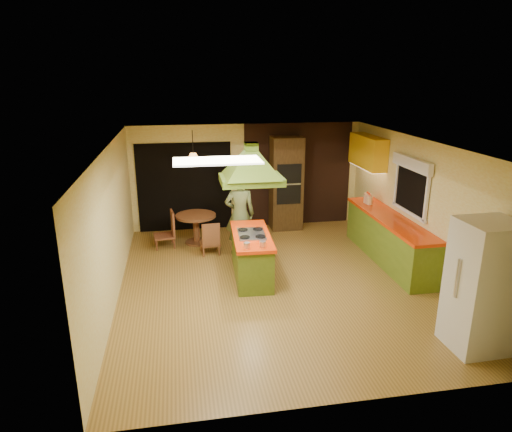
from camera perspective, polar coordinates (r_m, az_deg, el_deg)
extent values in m
plane|color=olive|center=(8.39, 2.39, -8.23)|extent=(6.50, 6.50, 0.00)
plane|color=beige|center=(11.01, -1.10, 4.97)|extent=(5.50, 0.00, 5.50)
plane|color=beige|center=(5.04, 10.52, -11.13)|extent=(5.50, 0.00, 5.50)
plane|color=beige|center=(7.83, -17.56, -1.10)|extent=(0.00, 6.50, 6.50)
plane|color=beige|center=(8.91, 20.07, 0.85)|extent=(0.00, 6.50, 6.50)
plane|color=silver|center=(7.64, 2.63, 8.91)|extent=(6.50, 6.50, 0.00)
cube|color=#381E14|center=(11.25, 5.25, 5.17)|extent=(2.64, 0.03, 2.50)
cube|color=black|center=(10.92, -8.89, 3.58)|extent=(2.20, 0.03, 2.10)
cube|color=olive|center=(9.52, 16.24, -2.93)|extent=(0.58, 3.00, 0.86)
cube|color=#E53807|center=(9.37, 16.47, -0.29)|extent=(0.62, 3.05, 0.06)
cube|color=yellow|center=(10.59, 13.79, 7.83)|extent=(0.34, 1.40, 0.70)
cube|color=black|center=(9.15, 18.89, 3.36)|extent=(0.03, 1.16, 0.96)
cube|color=white|center=(9.03, 18.90, 6.24)|extent=(0.10, 1.35, 0.22)
cube|color=white|center=(6.30, -4.87, 6.89)|extent=(1.20, 0.60, 0.03)
cube|color=#576D1B|center=(8.43, -0.56, -5.18)|extent=(0.70, 1.62, 0.78)
cube|color=#EC3807|center=(8.28, -0.56, -2.50)|extent=(0.76, 1.70, 0.06)
cube|color=silver|center=(8.26, -0.56, -2.25)|extent=(0.52, 0.73, 0.02)
cube|color=#57771D|center=(7.98, -0.59, 4.55)|extent=(1.08, 0.78, 0.13)
pyramid|color=#57771D|center=(7.88, -0.60, 8.16)|extent=(1.08, 0.78, 0.45)
cube|color=#57771D|center=(7.87, -0.60, 8.68)|extent=(0.22, 0.22, 0.14)
imported|color=#525F32|center=(9.36, -2.04, 0.19)|extent=(0.64, 0.43, 1.71)
cube|color=silver|center=(6.86, 26.48, -7.88)|extent=(0.77, 0.73, 1.83)
cube|color=#4B3418|center=(10.93, 3.77, 4.08)|extent=(0.73, 0.58, 2.22)
cube|color=black|center=(10.58, 4.18, 5.29)|extent=(0.57, 0.02, 0.45)
cube|color=black|center=(10.69, 4.12, 2.67)|extent=(0.57, 0.02, 0.45)
cylinder|color=brown|center=(10.07, -7.54, 0.04)|extent=(0.88, 0.88, 0.05)
cylinder|color=brown|center=(10.17, -7.47, -1.62)|extent=(0.14, 0.14, 0.62)
cylinder|color=brown|center=(10.27, -7.41, -3.24)|extent=(0.49, 0.49, 0.05)
cone|color=#FF9E3F|center=(9.77, -7.84, 7.09)|extent=(0.47, 0.47, 0.24)
cylinder|color=beige|center=(10.16, 13.91, 2.06)|extent=(0.18, 0.18, 0.21)
cylinder|color=beige|center=(10.24, 13.73, 2.20)|extent=(0.17, 0.17, 0.21)
cylinder|color=beige|center=(10.12, 14.01, 1.90)|extent=(0.14, 0.14, 0.17)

